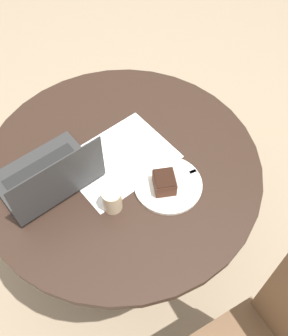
# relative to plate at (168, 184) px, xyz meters

# --- Properties ---
(ground_plane) EXTENTS (12.00, 12.00, 0.00)m
(ground_plane) POSITION_rel_plate_xyz_m (-0.10, 0.17, -0.74)
(ground_plane) COLOR gray
(dining_table) EXTENTS (1.04, 1.04, 0.73)m
(dining_table) POSITION_rel_plate_xyz_m (-0.10, 0.17, -0.15)
(dining_table) COLOR black
(dining_table) RESTS_ON ground_plane
(paper_document) EXTENTS (0.42, 0.34, 0.00)m
(paper_document) POSITION_rel_plate_xyz_m (-0.09, 0.19, -0.00)
(paper_document) COLOR white
(paper_document) RESTS_ON dining_table
(plate) EXTENTS (0.24, 0.24, 0.01)m
(plate) POSITION_rel_plate_xyz_m (0.00, 0.00, 0.00)
(plate) COLOR silver
(plate) RESTS_ON dining_table
(cake_slice) EXTENTS (0.10, 0.10, 0.06)m
(cake_slice) POSITION_rel_plate_xyz_m (-0.02, -0.01, 0.04)
(cake_slice) COLOR #472619
(cake_slice) RESTS_ON plate
(fork) EXTENTS (0.17, 0.04, 0.00)m
(fork) POSITION_rel_plate_xyz_m (0.05, 0.00, 0.01)
(fork) COLOR silver
(fork) RESTS_ON plate
(coffee_glass) EXTENTS (0.07, 0.07, 0.09)m
(coffee_glass) POSITION_rel_plate_xyz_m (-0.21, 0.03, 0.04)
(coffee_glass) COLOR #C6AD89
(coffee_glass) RESTS_ON dining_table
(laptop) EXTENTS (0.37, 0.30, 0.22)m
(laptop) POSITION_rel_plate_xyz_m (-0.35, 0.23, 0.03)
(laptop) COLOR #2D2D2D
(laptop) RESTS_ON dining_table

